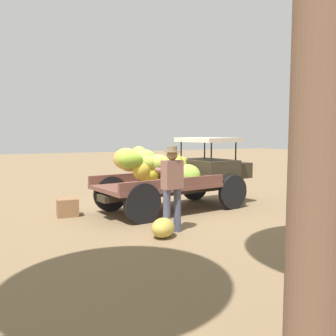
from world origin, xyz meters
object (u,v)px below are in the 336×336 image
(farmer, at_px, (172,183))
(wooden_crate, at_px, (67,208))
(loose_banana_bunch, at_px, (163,228))
(truck, at_px, (178,172))

(farmer, xyz_separation_m, wooden_crate, (-1.56, 2.48, -0.79))
(farmer, distance_m, loose_banana_bunch, 0.91)
(loose_banana_bunch, bearing_deg, wooden_crate, 114.29)
(truck, relative_size, loose_banana_bunch, 7.90)
(truck, relative_size, farmer, 2.60)
(truck, height_order, farmer, truck)
(truck, distance_m, loose_banana_bunch, 2.79)
(loose_banana_bunch, bearing_deg, truck, 54.86)
(wooden_crate, height_order, loose_banana_bunch, wooden_crate)
(truck, xyz_separation_m, loose_banana_bunch, (-1.54, -2.18, -0.81))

